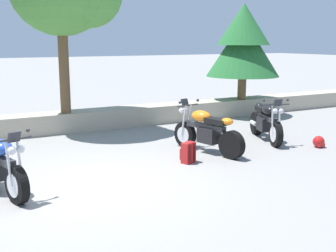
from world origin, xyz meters
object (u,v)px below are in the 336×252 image
object	(u,v)px
rider_backpack	(188,152)
rider_helmet	(319,142)
pine_tree_mid_right	(243,42)
motorcycle_orange_centre	(207,132)
motorcycle_black_far_right	(266,122)

from	to	relation	value
rider_backpack	rider_helmet	world-z (taller)	rider_backpack
pine_tree_mid_right	motorcycle_orange_centre	bearing A→B (deg)	-136.34
motorcycle_orange_centre	motorcycle_black_far_right	xyz separation A→B (m)	(2.03, 0.29, 0.00)
rider_helmet	motorcycle_orange_centre	bearing A→B (deg)	161.11
motorcycle_black_far_right	rider_backpack	xyz separation A→B (m)	(-2.85, -0.84, -0.24)
rider_backpack	pine_tree_mid_right	xyz separation A→B (m)	(4.69, 4.24, 2.26)
rider_helmet	pine_tree_mid_right	distance (m)	5.31
motorcycle_orange_centre	pine_tree_mid_right	size ratio (longest dim) A/B	0.63
motorcycle_orange_centre	rider_backpack	world-z (taller)	motorcycle_orange_centre
rider_backpack	pine_tree_mid_right	world-z (taller)	pine_tree_mid_right
rider_helmet	motorcycle_black_far_right	bearing A→B (deg)	117.51
rider_backpack	rider_helmet	xyz separation A→B (m)	(3.48, -0.36, -0.11)
motorcycle_orange_centre	rider_helmet	xyz separation A→B (m)	(2.65, -0.91, -0.35)
rider_backpack	motorcycle_orange_centre	bearing A→B (deg)	33.79
motorcycle_black_far_right	rider_helmet	xyz separation A→B (m)	(0.63, -1.20, -0.35)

